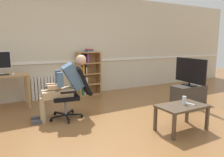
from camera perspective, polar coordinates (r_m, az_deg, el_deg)
ground_plane at (r=3.72m, az=4.46°, el=-12.86°), size 18.00×18.00×0.00m
back_wall at (r=5.83m, az=-10.06°, el=8.80°), size 12.00×0.13×2.70m
computer_mouse at (r=4.94m, az=-25.12°, el=1.19°), size 0.06×0.10×0.03m
bookshelf at (r=5.78m, az=-6.75°, el=1.37°), size 0.62×0.29×1.25m
radiator at (r=5.63m, az=-17.04°, el=-2.40°), size 0.76×0.08×0.57m
office_chair at (r=4.09m, az=-10.41°, el=-3.20°), size 0.82×0.62×0.97m
person_seated at (r=4.03m, az=-12.81°, el=-1.70°), size 1.06×0.44×1.20m
tv_stand at (r=5.26m, az=19.94°, el=-4.12°), size 0.82×0.38×0.44m
tv_screen at (r=5.16m, az=20.30°, el=1.83°), size 0.23×0.91×0.63m
coffee_table at (r=3.64m, az=18.29°, el=-7.72°), size 0.80×0.47×0.43m
drinking_glass at (r=3.66m, az=18.86°, el=-5.58°), size 0.06×0.06×0.14m
spare_remote at (r=3.70m, az=20.23°, el=-6.47°), size 0.07×0.15×0.02m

